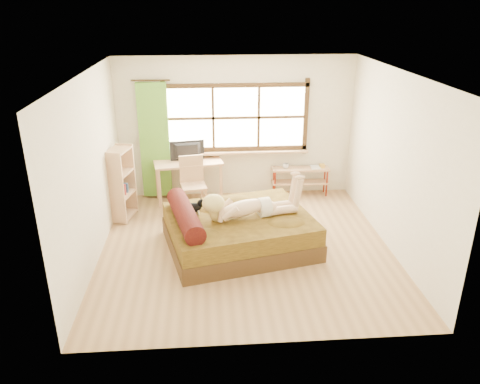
{
  "coord_description": "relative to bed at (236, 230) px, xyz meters",
  "views": [
    {
      "loc": [
        -0.58,
        -6.49,
        3.64
      ],
      "look_at": [
        -0.08,
        0.2,
        0.86
      ],
      "focal_mm": 35.0,
      "sensor_mm": 36.0,
      "label": 1
    }
  ],
  "objects": [
    {
      "name": "woman",
      "position": [
        0.2,
        -0.04,
        0.57
      ],
      "size": [
        1.58,
        0.77,
        0.65
      ],
      "primitive_type": null,
      "rotation": [
        0.0,
        0.0,
        0.23
      ],
      "color": "#D8AF8B",
      "rests_on": "bed"
    },
    {
      "name": "pipe_shelf",
      "position": [
        1.42,
        2.05,
        0.12
      ],
      "size": [
        1.13,
        0.32,
        0.64
      ],
      "rotation": [
        0.0,
        0.0,
        -0.03
      ],
      "color": "tan",
      "rests_on": "floor"
    },
    {
      "name": "kitten",
      "position": [
        -0.67,
        0.11,
        0.38
      ],
      "size": [
        0.35,
        0.2,
        0.26
      ],
      "primitive_type": null,
      "rotation": [
        0.0,
        0.0,
        0.23
      ],
      "color": "black",
      "rests_on": "bed"
    },
    {
      "name": "desk",
      "position": [
        -0.78,
        1.93,
        0.39
      ],
      "size": [
        1.35,
        0.79,
        0.79
      ],
      "rotation": [
        0.0,
        0.0,
        0.17
      ],
      "color": "tan",
      "rests_on": "floor"
    },
    {
      "name": "book",
      "position": [
        1.61,
        2.05,
        0.28
      ],
      "size": [
        0.19,
        0.26,
        0.02
      ],
      "primitive_type": "imported",
      "rotation": [
        0.0,
        0.0,
        -0.03
      ],
      "color": "gray",
      "rests_on": "pipe_shelf"
    },
    {
      "name": "wall_back",
      "position": [
        0.15,
        2.23,
        1.06
      ],
      "size": [
        4.5,
        0.0,
        4.5
      ],
      "primitive_type": "plane",
      "rotation": [
        1.57,
        0.0,
        0.0
      ],
      "color": "silver",
      "rests_on": "floor"
    },
    {
      "name": "ceiling",
      "position": [
        0.15,
        -0.02,
        2.41
      ],
      "size": [
        4.5,
        4.5,
        0.0
      ],
      "primitive_type": "plane",
      "rotation": [
        3.14,
        0.0,
        0.0
      ],
      "color": "white",
      "rests_on": "wall_back"
    },
    {
      "name": "floor",
      "position": [
        0.15,
        -0.02,
        -0.29
      ],
      "size": [
        4.5,
        4.5,
        0.0
      ],
      "primitive_type": "plane",
      "color": "#9E754C",
      "rests_on": "ground"
    },
    {
      "name": "window",
      "position": [
        0.15,
        2.2,
        1.22
      ],
      "size": [
        2.8,
        0.16,
        1.46
      ],
      "color": "#FFEDBF",
      "rests_on": "wall_back"
    },
    {
      "name": "chair",
      "position": [
        -0.7,
        1.57,
        0.26
      ],
      "size": [
        0.51,
        0.51,
        0.99
      ],
      "rotation": [
        0.0,
        0.0,
        0.17
      ],
      "color": "tan",
      "rests_on": "floor"
    },
    {
      "name": "bookshelf",
      "position": [
        -1.93,
        1.22,
        0.36
      ],
      "size": [
        0.44,
        0.62,
        1.29
      ],
      "rotation": [
        0.0,
        0.0,
        -0.24
      ],
      "color": "tan",
      "rests_on": "floor"
    },
    {
      "name": "wall_right",
      "position": [
        2.4,
        -0.02,
        1.06
      ],
      "size": [
        0.0,
        4.5,
        4.5
      ],
      "primitive_type": "plane",
      "rotation": [
        1.57,
        0.0,
        -1.57
      ],
      "color": "silver",
      "rests_on": "floor"
    },
    {
      "name": "bed",
      "position": [
        0.0,
        0.0,
        0.0
      ],
      "size": [
        2.5,
        2.18,
        0.82
      ],
      "rotation": [
        0.0,
        0.0,
        0.23
      ],
      "color": "#382310",
      "rests_on": "floor"
    },
    {
      "name": "curtain",
      "position": [
        -1.4,
        2.11,
        0.86
      ],
      "size": [
        0.55,
        0.1,
        2.2
      ],
      "primitive_type": "cube",
      "color": "#478724",
      "rests_on": "wall_back"
    },
    {
      "name": "wall_left",
      "position": [
        -2.1,
        -0.02,
        1.06
      ],
      "size": [
        0.0,
        4.5,
        4.5
      ],
      "primitive_type": "plane",
      "rotation": [
        1.57,
        0.0,
        1.57
      ],
      "color": "silver",
      "rests_on": "floor"
    },
    {
      "name": "cup",
      "position": [
        1.11,
        2.05,
        0.32
      ],
      "size": [
        0.13,
        0.13,
        0.1
      ],
      "primitive_type": "imported",
      "rotation": [
        0.0,
        0.0,
        -0.03
      ],
      "color": "gray",
      "rests_on": "pipe_shelf"
    },
    {
      "name": "wall_front",
      "position": [
        0.15,
        -2.27,
        1.06
      ],
      "size": [
        4.5,
        0.0,
        4.5
      ],
      "primitive_type": "plane",
      "rotation": [
        -1.57,
        0.0,
        0.0
      ],
      "color": "silver",
      "rests_on": "floor"
    },
    {
      "name": "monitor",
      "position": [
        -0.78,
        1.98,
        0.69
      ],
      "size": [
        0.66,
        0.19,
        0.37
      ],
      "primitive_type": "imported",
      "rotation": [
        0.0,
        0.0,
        3.31
      ],
      "color": "black",
      "rests_on": "desk"
    }
  ]
}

